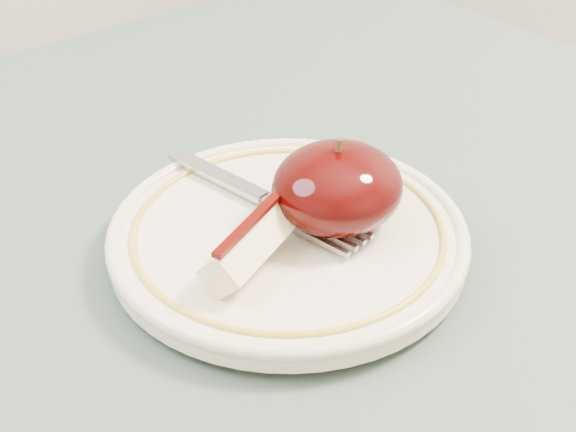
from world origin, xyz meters
TOP-DOWN VIEW (x-y plane):
  - table at (0.00, 0.00)m, footprint 0.90×0.90m
  - plate at (0.03, 0.04)m, footprint 0.22×0.22m
  - apple_half at (0.06, 0.03)m, footprint 0.08×0.08m
  - apple_wedge at (-0.01, 0.03)m, footprint 0.07×0.05m
  - fork at (0.04, 0.07)m, footprint 0.05×0.16m

SIDE VIEW (x-z plane):
  - table at x=0.00m, z-range 0.29..1.04m
  - plate at x=0.03m, z-range 0.75..0.77m
  - fork at x=0.04m, z-range 0.77..0.77m
  - apple_wedge at x=-0.01m, z-range 0.77..0.80m
  - apple_half at x=0.06m, z-range 0.76..0.82m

